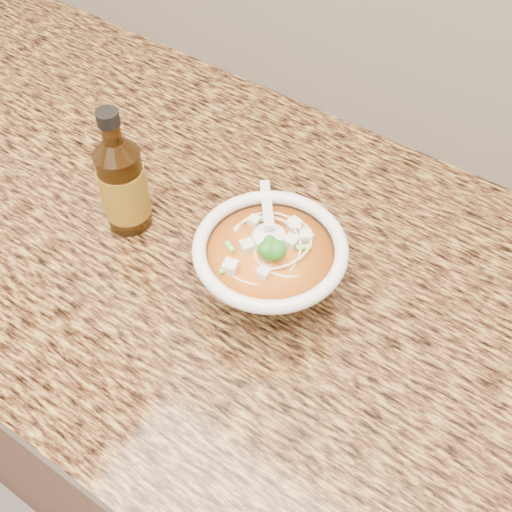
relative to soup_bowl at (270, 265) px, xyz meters
The scene contains 4 objects.
cabinet 0.52m from the soup_bowl, 160.74° to the left, with size 4.00×0.65×0.86m, color #381F10.
counter_slab 0.11m from the soup_bowl, 160.74° to the left, with size 4.00×0.68×0.04m, color olive.
soup_bowl is the anchor object (origin of this frame).
hot_sauce_bottle 0.22m from the soup_bowl, behind, with size 0.07×0.07×0.18m.
Camera 1 is at (0.34, 1.25, 1.54)m, focal length 45.00 mm.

